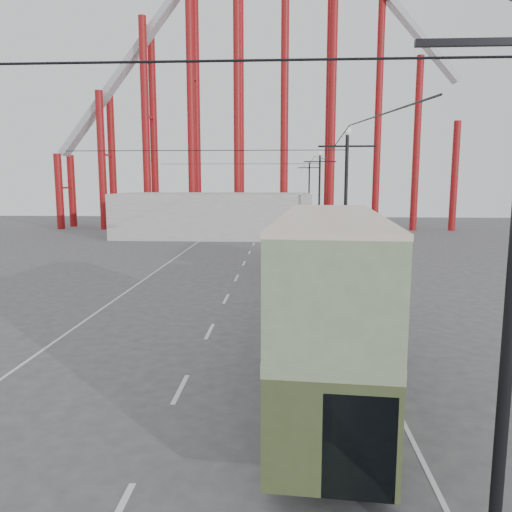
# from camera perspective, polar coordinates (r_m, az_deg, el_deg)

# --- Properties ---
(ground) EXTENTS (160.00, 160.00, 0.00)m
(ground) POSITION_cam_1_polar(r_m,az_deg,el_deg) (12.48, -7.85, -22.27)
(ground) COLOR #48484A
(ground) RESTS_ON ground
(road_markings) EXTENTS (12.52, 120.00, 0.01)m
(road_markings) POSITION_cam_1_polar(r_m,az_deg,el_deg) (31.02, -2.38, -3.32)
(road_markings) COLOR silver
(road_markings) RESTS_ON ground
(lamp_post_mid) EXTENTS (3.20, 0.44, 9.32)m
(lamp_post_mid) POSITION_cam_1_polar(r_m,az_deg,el_deg) (28.76, 10.18, 5.02)
(lamp_post_mid) COLOR black
(lamp_post_mid) RESTS_ON ground
(lamp_post_far) EXTENTS (3.20, 0.44, 9.32)m
(lamp_post_far) POSITION_cam_1_polar(r_m,az_deg,el_deg) (50.65, 7.24, 6.55)
(lamp_post_far) COLOR black
(lamp_post_far) RESTS_ON ground
(lamp_post_distant) EXTENTS (3.20, 0.44, 9.32)m
(lamp_post_distant) POSITION_cam_1_polar(r_m,az_deg,el_deg) (72.60, 6.07, 7.15)
(lamp_post_distant) COLOR black
(lamp_post_distant) RESTS_ON ground
(roller_coaster) EXTENTS (52.95, 5.00, 55.48)m
(roller_coaster) POSITION_cam_1_polar(r_m,az_deg,el_deg) (69.55, -0.67, 22.30)
(roller_coaster) COLOR maroon
(roller_coaster) RESTS_ON ground
(fairground_shed) EXTENTS (22.00, 10.00, 5.00)m
(fairground_shed) POSITION_cam_1_polar(r_m,az_deg,el_deg) (58.21, -4.78, 4.69)
(fairground_shed) COLOR #A6A5A0
(fairground_shed) RESTS_ON ground
(double_decker_bus) EXTENTS (3.37, 10.41, 5.50)m
(double_decker_bus) POSITION_cam_1_polar(r_m,az_deg,el_deg) (14.06, 8.42, -5.11)
(double_decker_bus) COLOR #384525
(double_decker_bus) RESTS_ON ground
(single_decker_green) EXTENTS (2.42, 10.27, 2.90)m
(single_decker_green) POSITION_cam_1_polar(r_m,az_deg,el_deg) (22.89, 7.59, -3.49)
(single_decker_green) COLOR gray
(single_decker_green) RESTS_ON ground
(single_decker_cream) EXTENTS (2.78, 10.01, 3.09)m
(single_decker_cream) POSITION_cam_1_polar(r_m,az_deg,el_deg) (35.61, 6.06, 1.01)
(single_decker_cream) COLOR beige
(single_decker_cream) RESTS_ON ground
(pedestrian) EXTENTS (0.74, 0.59, 1.79)m
(pedestrian) POSITION_cam_1_polar(r_m,az_deg,el_deg) (23.99, 4.60, -4.70)
(pedestrian) COLOR black
(pedestrian) RESTS_ON ground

